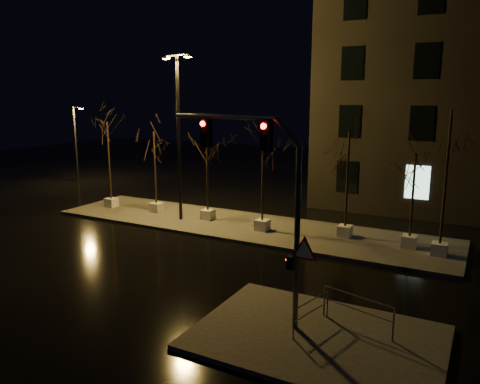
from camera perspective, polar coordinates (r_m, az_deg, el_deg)
The scene contains 15 objects.
ground at distance 20.49m, azimuth -7.71°, elevation -8.34°, with size 90.00×90.00×0.00m, color black.
median at distance 25.32m, azimuth 0.26°, elevation -4.16°, with size 22.00×5.00×0.15m, color #3F3C38.
sidewalk_corner at distance 14.40m, azimuth 9.35°, elevation -17.09°, with size 7.00×5.00×0.15m, color #3F3C38.
tree_0 at distance 29.77m, azimuth -15.81°, elevation 6.01°, with size 1.80×1.80×5.43m.
tree_1 at distance 27.86m, azimuth -10.41°, elevation 5.08°, with size 1.80×1.80×4.92m.
tree_2 at distance 25.76m, azimuth -4.04°, elevation 4.49°, with size 1.80×1.80×4.77m.
tree_3 at distance 23.52m, azimuth 2.81°, elevation 4.56°, with size 1.80×1.80×5.17m.
tree_4 at distance 22.98m, azimuth 13.07°, elevation 4.34°, with size 1.80×1.80×5.29m.
tree_5 at distance 22.20m, azimuth 20.48°, elevation 1.96°, with size 1.80×1.80×4.43m.
tree_6 at distance 21.37m, azimuth 24.11°, elevation 5.36°, with size 1.80×1.80×6.40m.
traffic_signal_mast at distance 13.78m, azimuth 3.29°, elevation 0.31°, with size 5.11×0.52×6.26m.
streetlight_main at distance 25.81m, azimuth -7.50°, elevation 7.91°, with size 2.22×0.82×8.98m.
streetlight_far at distance 40.64m, azimuth -19.34°, elevation 5.92°, with size 1.21×0.28×6.15m.
guard_rail_a at distance 14.72m, azimuth 14.09°, elevation -13.42°, with size 2.27×0.68×1.02m.
guard_rail_b at distance 14.51m, azimuth 8.70°, elevation -13.96°, with size 0.47×1.83×0.89m.
Camera 1 is at (11.41, -15.53, 6.96)m, focal length 35.00 mm.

